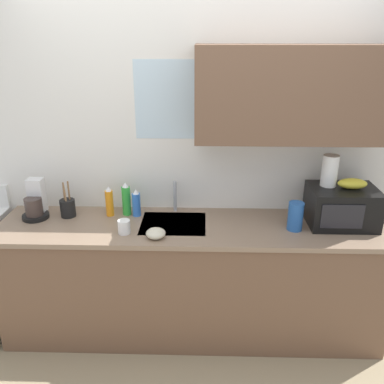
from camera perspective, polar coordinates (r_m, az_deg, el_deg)
The scene contains 14 objects.
kitchen_wall_assembly at distance 2.99m, azimuth 3.05°, elevation 6.12°, with size 3.54×0.42×2.50m.
counter_unit at distance 3.09m, azimuth -0.04°, elevation -12.02°, with size 2.77×0.63×0.90m.
sink_faucet at distance 3.05m, azimuth -2.40°, elevation -0.60°, with size 0.03×0.03×0.24m, color #B2B5BA.
microwave at distance 3.02m, azimuth 20.35°, elevation -1.90°, with size 0.46×0.35×0.27m.
banana_bunch at distance 2.98m, azimuth 21.67°, elevation 1.11°, with size 0.20×0.11×0.07m, color gold.
paper_towel_roll at distance 2.95m, azimuth 18.83°, elevation 2.86°, with size 0.11×0.11×0.22m, color white.
coffee_maker at distance 3.17m, azimuth -21.18°, elevation -1.50°, with size 0.19×0.21×0.28m.
dish_soap_bottle_blue at distance 3.00m, azimuth -7.85°, elevation -1.60°, with size 0.06×0.06×0.21m.
dish_soap_bottle_green at distance 3.03m, azimuth -9.24°, elevation -1.05°, with size 0.06×0.06×0.25m.
dish_soap_bottle_orange at distance 3.04m, azimuth -11.56°, elevation -1.38°, with size 0.06×0.06×0.23m.
cereal_canister at distance 2.85m, azimuth 14.37°, elevation -3.32°, with size 0.10×0.10×0.20m, color #2659A5.
mug_white at distance 2.78m, azimuth -9.54°, elevation -4.85°, with size 0.08×0.08×0.10m, color white.
utensil_crock at distance 3.11m, azimuth -17.10°, elevation -2.09°, with size 0.11×0.11×0.28m.
small_bowl at distance 2.70m, azimuth -5.14°, elevation -5.82°, with size 0.13×0.13×0.07m, color beige.
Camera 1 is at (0.07, -2.58, 2.17)m, focal length 37.85 mm.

